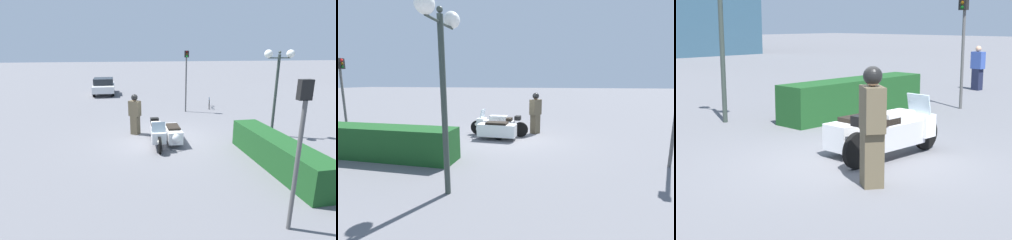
% 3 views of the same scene
% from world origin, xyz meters
% --- Properties ---
extents(ground_plane, '(160.00, 160.00, 0.00)m').
position_xyz_m(ground_plane, '(0.00, 0.00, 0.00)').
color(ground_plane, slate).
extents(police_motorcycle, '(2.62, 1.32, 1.15)m').
position_xyz_m(police_motorcycle, '(0.72, 0.08, 0.46)').
color(police_motorcycle, black).
rests_on(police_motorcycle, ground).
extents(officer_rider, '(0.55, 0.60, 1.88)m').
position_xyz_m(officer_rider, '(-0.87, -1.08, 0.99)').
color(officer_rider, brown).
rests_on(officer_rider, ground).
extents(hedge_bush_curbside, '(4.78, 0.95, 1.00)m').
position_xyz_m(hedge_bush_curbside, '(3.53, 3.32, 0.50)').
color(hedge_bush_curbside, '#19471E').
rests_on(hedge_bush_curbside, ground).
extents(twin_lamp_post, '(0.34, 1.38, 3.82)m').
position_xyz_m(twin_lamp_post, '(0.50, 5.03, 2.95)').
color(twin_lamp_post, '#2D3833').
rests_on(twin_lamp_post, ground).
extents(traffic_light_near, '(0.23, 0.27, 3.26)m').
position_xyz_m(traffic_light_near, '(6.46, 1.78, 2.15)').
color(traffic_light_near, '#4C4C4C').
rests_on(traffic_light_near, ground).
extents(traffic_light_far, '(0.23, 0.27, 3.77)m').
position_xyz_m(traffic_light_far, '(-4.89, 2.35, 2.45)').
color(traffic_light_far, '#4C4C4C').
rests_on(traffic_light_far, ground).
extents(parked_car_background, '(4.06, 1.82, 1.42)m').
position_xyz_m(parked_car_background, '(-12.83, -3.07, 0.75)').
color(parked_car_background, silver).
rests_on(parked_car_background, ground).
extents(bicycle_parked, '(1.51, 0.55, 0.68)m').
position_xyz_m(bicycle_parked, '(-5.83, 4.23, 0.31)').
color(bicycle_parked, black).
rests_on(bicycle_parked, ground).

